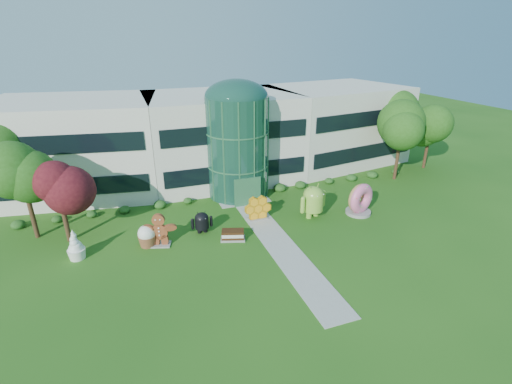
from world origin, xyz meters
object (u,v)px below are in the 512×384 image
object	(u,v)px
android_black	(202,221)
donut	(360,199)
android_green	(313,199)
gingerbread	(159,230)

from	to	relation	value
android_black	donut	size ratio (longest dim) A/B	0.71
android_black	donut	xyz separation A→B (m)	(14.23, -1.36, 0.43)
android_green	gingerbread	distance (m)	13.45
android_green	android_black	distance (m)	9.99
donut	gingerbread	size ratio (longest dim) A/B	1.01
android_green	donut	bearing A→B (deg)	-27.47
android_green	gingerbread	world-z (taller)	android_green
android_green	donut	xyz separation A→B (m)	(4.27, -0.87, -0.21)
android_black	gingerbread	world-z (taller)	gingerbread
android_green	donut	distance (m)	4.36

